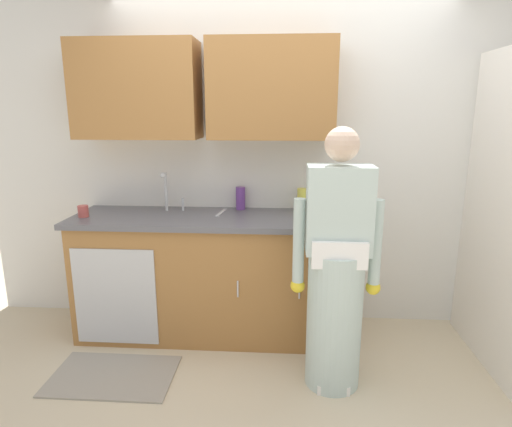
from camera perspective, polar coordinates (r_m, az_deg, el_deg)
ground_plane at (r=2.93m, az=2.35°, el=-22.14°), size 9.00×9.00×0.00m
kitchen_wall_with_uppers at (r=3.39m, az=0.69°, el=9.62°), size 4.80×0.44×2.70m
closet_door_panel at (r=3.18m, az=29.90°, el=-0.21°), size 0.04×1.10×2.10m
counter_cabinet at (r=3.38m, az=-6.77°, el=-8.41°), size 1.90×0.62×0.90m
countertop at (r=3.23m, az=-6.94°, el=-0.65°), size 1.96×0.66×0.04m
sink at (r=3.30m, az=-11.74°, el=-0.44°), size 0.50×0.36×0.35m
person_at_sink at (r=2.69m, az=10.55°, el=-8.86°), size 0.55×0.34×1.62m
floor_mat at (r=3.16m, az=-18.45°, el=-19.75°), size 0.80×0.50×0.01m
bottle_water_tall at (r=3.33m, az=6.15°, el=1.78°), size 0.08×0.08×0.18m
bottle_water_short at (r=3.40m, az=-2.06°, el=2.05°), size 0.07×0.07×0.18m
bottle_dish_liquid at (r=3.34m, az=9.01°, el=1.62°), size 0.08×0.08×0.17m
cup_by_sink at (r=3.41m, az=-21.97°, el=0.28°), size 0.08×0.08×0.09m
knife_on_counter at (r=3.31m, az=-4.64°, el=0.14°), size 0.05×0.24×0.01m
sponge at (r=3.21m, az=7.58°, el=-0.10°), size 0.11×0.07×0.03m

